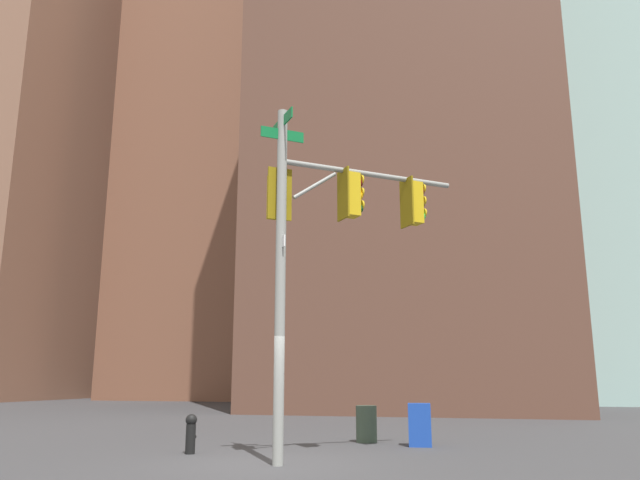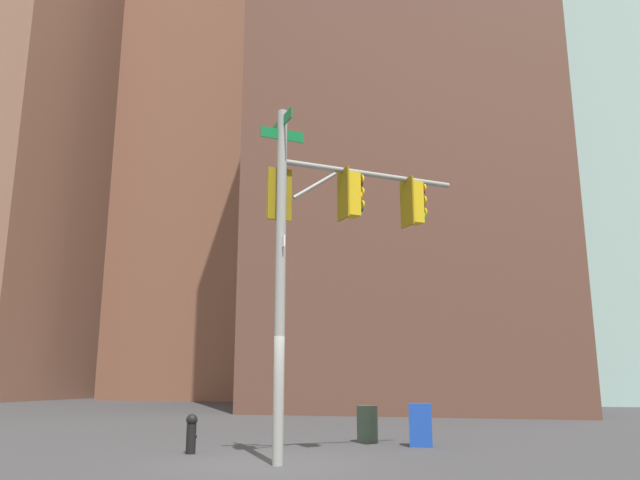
{
  "view_description": "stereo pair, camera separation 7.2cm",
  "coord_description": "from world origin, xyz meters",
  "px_view_note": "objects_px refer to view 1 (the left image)",
  "views": [
    {
      "loc": [
        -12.23,
        -4.38,
        1.65
      ],
      "look_at": [
        0.41,
        -1.04,
        4.59
      ],
      "focal_mm": 34.79,
      "sensor_mm": 36.0,
      "label": 1
    },
    {
      "loc": [
        -12.21,
        -4.45,
        1.65
      ],
      "look_at": [
        0.41,
        -1.04,
        4.59
      ],
      "focal_mm": 34.79,
      "sensor_mm": 36.0,
      "label": 2
    }
  ],
  "objects_px": {
    "fire_hydrant": "(191,432)",
    "signal_pole_assembly": "(325,223)",
    "newspaper_box": "(420,425)",
    "litter_bin": "(366,424)"
  },
  "relations": [
    {
      "from": "fire_hydrant",
      "to": "signal_pole_assembly",
      "type": "bearing_deg",
      "value": -101.12
    },
    {
      "from": "fire_hydrant",
      "to": "newspaper_box",
      "type": "relative_size",
      "value": 0.83
    },
    {
      "from": "signal_pole_assembly",
      "to": "litter_bin",
      "type": "relative_size",
      "value": 7.82
    },
    {
      "from": "litter_bin",
      "to": "newspaper_box",
      "type": "height_order",
      "value": "newspaper_box"
    },
    {
      "from": "signal_pole_assembly",
      "to": "litter_bin",
      "type": "distance_m",
      "value": 6.21
    },
    {
      "from": "litter_bin",
      "to": "newspaper_box",
      "type": "relative_size",
      "value": 0.9
    },
    {
      "from": "signal_pole_assembly",
      "to": "fire_hydrant",
      "type": "height_order",
      "value": "signal_pole_assembly"
    },
    {
      "from": "signal_pole_assembly",
      "to": "newspaper_box",
      "type": "height_order",
      "value": "signal_pole_assembly"
    },
    {
      "from": "litter_bin",
      "to": "newspaper_box",
      "type": "distance_m",
      "value": 1.66
    },
    {
      "from": "signal_pole_assembly",
      "to": "newspaper_box",
      "type": "xyz_separation_m",
      "value": [
        3.54,
        -1.54,
        -4.48
      ]
    }
  ]
}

